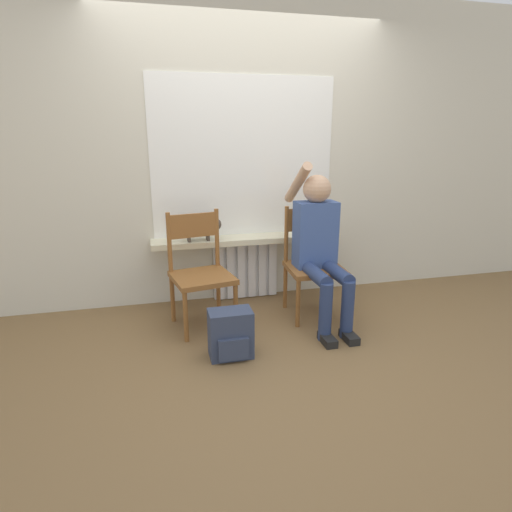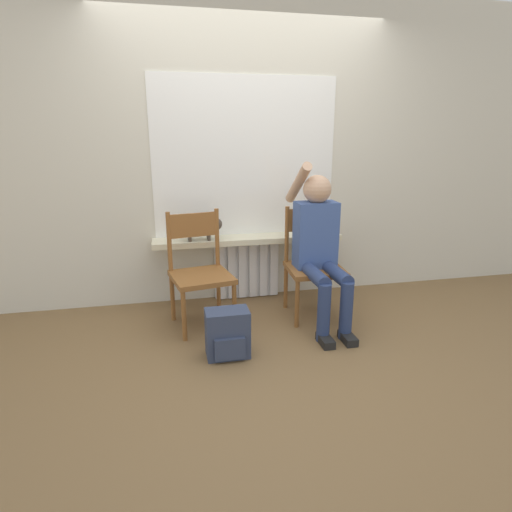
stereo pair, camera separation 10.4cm
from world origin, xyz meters
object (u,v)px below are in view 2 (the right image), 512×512
object	(u,v)px
person	(320,242)
cat	(204,226)
chair_left	(200,270)
backpack	(228,334)
chair_right	(314,263)

from	to	relation	value
person	cat	xyz separation A→B (m)	(-0.89, 0.51, 0.07)
chair_left	person	bearing A→B (deg)	-18.02
person	backpack	xyz separation A→B (m)	(-0.83, -0.46, -0.51)
chair_left	person	xyz separation A→B (m)	(0.97, -0.13, 0.21)
chair_right	person	size ratio (longest dim) A/B	0.70
chair_left	chair_right	distance (m)	0.97
person	backpack	world-z (taller)	person
backpack	chair_left	bearing A→B (deg)	102.90
chair_left	backpack	xyz separation A→B (m)	(0.13, -0.58, -0.30)
chair_right	backpack	distance (m)	1.06
chair_right	cat	world-z (taller)	chair_right
cat	chair_left	bearing A→B (deg)	-101.81
person	cat	world-z (taller)	person
chair_right	person	xyz separation A→B (m)	(-0.00, -0.13, 0.21)
cat	backpack	world-z (taller)	cat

